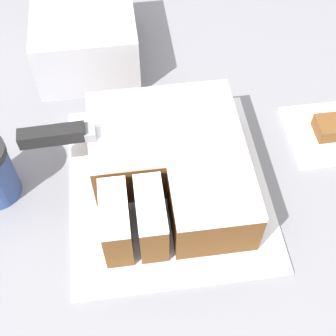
% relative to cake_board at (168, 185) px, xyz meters
% --- Properties ---
extents(countertop, '(1.40, 1.10, 0.92)m').
position_rel_cake_board_xyz_m(countertop, '(0.04, -0.01, -0.46)').
color(countertop, slate).
rests_on(countertop, ground_plane).
extents(cake_board, '(0.30, 0.33, 0.01)m').
position_rel_cake_board_xyz_m(cake_board, '(0.00, 0.00, 0.00)').
color(cake_board, silver).
rests_on(cake_board, countertop).
extents(cake, '(0.22, 0.25, 0.09)m').
position_rel_cake_board_xyz_m(cake, '(0.00, 0.00, 0.05)').
color(cake, brown).
rests_on(cake, cake_board).
extents(knife, '(0.29, 0.03, 0.02)m').
position_rel_cake_board_xyz_m(knife, '(-0.12, 0.04, 0.10)').
color(knife, silver).
rests_on(knife, cake).
extents(paper_napkin, '(0.13, 0.13, 0.01)m').
position_rel_cake_board_xyz_m(paper_napkin, '(0.28, 0.07, -0.00)').
color(paper_napkin, white).
rests_on(paper_napkin, countertop).
extents(brownie, '(0.05, 0.05, 0.03)m').
position_rel_cake_board_xyz_m(brownie, '(0.28, 0.07, 0.02)').
color(brownie, brown).
rests_on(brownie, paper_napkin).
extents(storage_box, '(0.18, 0.21, 0.11)m').
position_rel_cake_board_xyz_m(storage_box, '(-0.11, 0.31, 0.05)').
color(storage_box, '#B2B2B7').
rests_on(storage_box, countertop).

